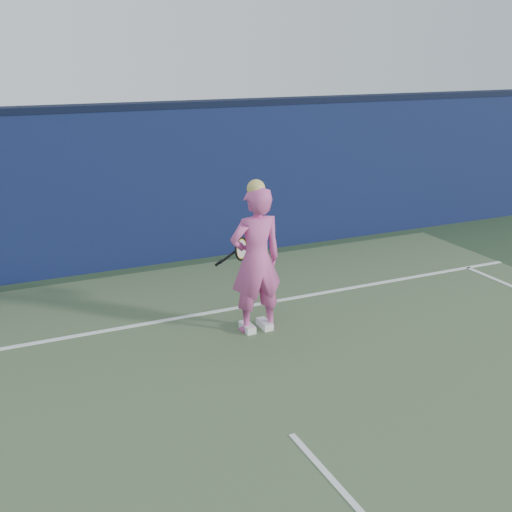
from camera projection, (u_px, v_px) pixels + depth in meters
name	position (u px, v px, depth m)	size (l,w,h in m)	color
ground	(350.00, 502.00, 5.05)	(80.00, 80.00, 0.00)	#293D25
backstop_wall	(134.00, 189.00, 10.28)	(24.00, 0.40, 2.50)	#0E183E
wall_cap	(129.00, 106.00, 9.88)	(24.00, 0.42, 0.10)	black
player	(256.00, 260.00, 7.85)	(0.68, 0.45, 1.93)	#CE5097
racket	(240.00, 250.00, 8.28)	(0.57, 0.28, 0.32)	black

